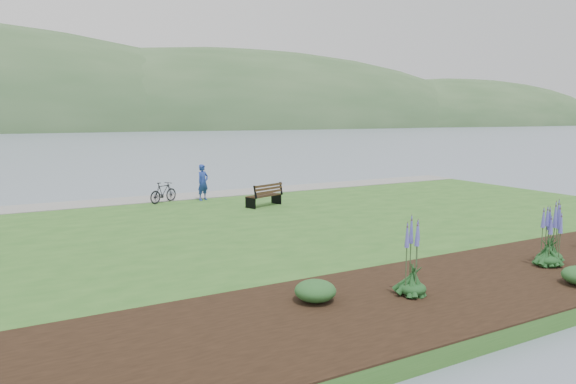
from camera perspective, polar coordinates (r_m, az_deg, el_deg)
name	(u,v)px	position (r m, az deg, el deg)	size (l,w,h in m)	color
ground	(254,229)	(20.48, -3.79, -4.09)	(600.00, 600.00, 0.00)	slate
lawn	(277,234)	(18.68, -1.20, -4.66)	(34.00, 20.00, 0.40)	#2E5E21
shoreline_path	(197,195)	(26.72, -10.06, -0.37)	(34.00, 2.20, 0.03)	gray
garden_bed	(520,273)	(14.68, 24.33, -8.16)	(24.00, 4.40, 0.04)	black
far_hillside	(99,130)	(190.33, -20.25, 6.50)	(580.00, 80.00, 38.00)	#355831
park_bench	(265,195)	(23.13, -2.52, -0.30)	(1.86, 1.24, 1.07)	black
person	(203,179)	(25.11, -9.44, 1.41)	(0.74, 0.51, 2.05)	navy
bicycle_b	(163,192)	(24.81, -13.69, -0.04)	(1.63, 0.47, 0.98)	black
echium_0	(549,238)	(15.42, 26.99, -4.61)	(0.62, 0.62, 1.79)	#163D1B
echium_1	(552,237)	(15.85, 27.27, -4.42)	(0.62, 0.62, 1.80)	#163D1B
echium_4	(413,257)	(11.82, 13.76, -7.07)	(0.62, 0.62, 2.14)	#163D1B
shrub_0	(315,291)	(11.34, 3.05, -10.90)	(0.91, 0.91, 0.46)	#1E4C21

